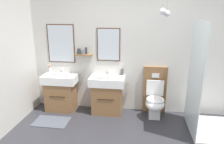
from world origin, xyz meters
TOP-DOWN VIEW (x-y plane):
  - wall_back at (-0.01, 1.66)m, footprint 4.46×0.63m
  - bath_mat at (-1.49, 0.83)m, footprint 0.68×0.44m
  - vanity_sink_left at (-1.49, 1.41)m, footprint 0.72×0.47m
  - tap_on_left_sink at (-1.49, 1.58)m, footprint 0.03×0.13m
  - vanity_sink_right at (-0.48, 1.41)m, footprint 0.72×0.47m
  - tap_on_right_sink at (-0.48, 1.58)m, footprint 0.03×0.13m
  - toilet at (0.51, 1.40)m, footprint 0.48×0.62m
  - toothbrush_cup at (-1.77, 1.56)m, footprint 0.07×0.07m
  - soap_dispenser at (-0.19, 1.57)m, footprint 0.06×0.06m
  - folded_hand_towel at (-0.52, 1.28)m, footprint 0.22×0.16m
  - shower_tray at (1.43, 0.93)m, footprint 1.01×0.96m

SIDE VIEW (x-z plane):
  - bath_mat at x=-1.49m, z-range 0.00..0.01m
  - toilet at x=0.51m, z-range -0.12..0.88m
  - shower_tray at x=1.43m, z-range -0.58..1.37m
  - vanity_sink_left at x=-1.49m, z-range 0.02..0.81m
  - vanity_sink_right at x=-0.48m, z-range 0.02..0.81m
  - folded_hand_towel at x=-0.52m, z-range 0.79..0.83m
  - toothbrush_cup at x=-1.77m, z-range 0.74..0.95m
  - tap_on_left_sink at x=-1.49m, z-range 0.80..0.92m
  - tap_on_right_sink at x=-0.48m, z-range 0.80..0.92m
  - soap_dispenser at x=-0.19m, z-range 0.78..0.95m
  - wall_back at x=-0.01m, z-range 0.00..2.75m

